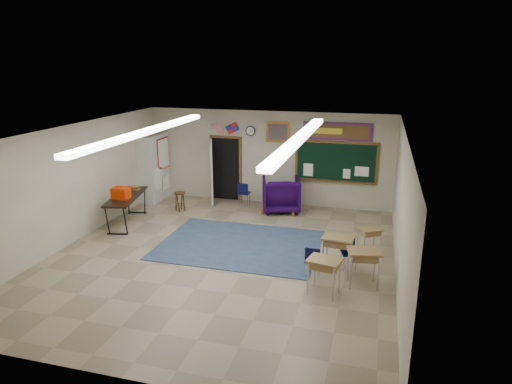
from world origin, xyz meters
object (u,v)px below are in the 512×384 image
(student_desk_front_left, at_px, (338,252))
(folding_table, at_px, (127,208))
(wingback_armchair, at_px, (281,195))
(student_desk_front_right, at_px, (369,239))
(wooden_stool, at_px, (180,201))

(student_desk_front_left, height_order, folding_table, folding_table)
(wingback_armchair, height_order, student_desk_front_right, wingback_armchair)
(student_desk_front_left, xyz_separation_m, student_desk_front_right, (0.66, 1.16, -0.09))
(student_desk_front_left, bearing_deg, folding_table, 172.82)
(wingback_armchair, relative_size, student_desk_front_left, 1.42)
(student_desk_front_right, relative_size, wooden_stool, 1.11)
(wingback_armchair, distance_m, folding_table, 4.62)
(student_desk_front_left, distance_m, student_desk_front_right, 1.34)
(wingback_armchair, relative_size, student_desk_front_right, 1.73)
(student_desk_front_left, height_order, student_desk_front_right, student_desk_front_left)
(student_desk_front_right, bearing_deg, wooden_stool, 132.24)
(folding_table, bearing_deg, student_desk_front_right, -14.78)
(student_desk_front_left, relative_size, folding_table, 0.38)
(wingback_armchair, bearing_deg, student_desk_front_left, 103.08)
(student_desk_front_left, bearing_deg, wooden_stool, 156.70)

